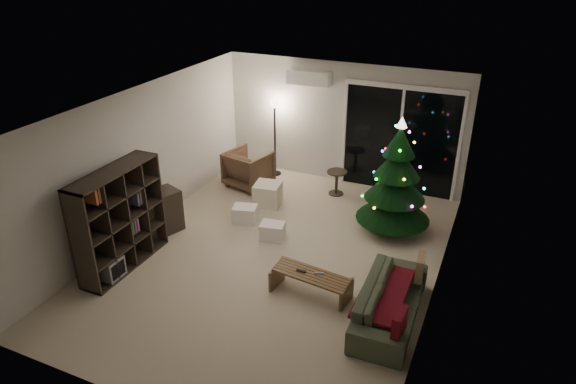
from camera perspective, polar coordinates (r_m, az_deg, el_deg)
name	(u,v)px	position (r m, az deg, el deg)	size (l,w,h in m)	color
room	(334,170)	(8.96, 5.17, 2.47)	(6.50, 7.51, 2.60)	beige
bookshelf	(109,217)	(8.30, -19.24, -2.62)	(0.41, 1.62, 1.62)	black
media_cabinet	(147,218)	(9.03, -15.42, -2.77)	(0.45, 1.20, 0.75)	black
stereo	(143,194)	(8.83, -15.77, -0.18)	(0.38, 0.45, 0.16)	black
armchair	(249,168)	(10.61, -4.39, 2.63)	(0.81, 0.84, 0.76)	#4E3F2F
ottoman	(268,194)	(9.87, -2.27, -0.24)	(0.48, 0.48, 0.43)	beige
cardboard_box_a	(245,214)	(9.32, -4.80, -2.45)	(0.42, 0.32, 0.30)	white
cardboard_box_b	(272,231)	(8.78, -1.75, -4.36)	(0.41, 0.31, 0.29)	white
side_table	(336,183)	(10.30, 5.41, 1.05)	(0.40, 0.40, 0.50)	black
floor_lamp	(275,139)	(10.96, -1.47, 5.90)	(0.26, 0.26, 1.61)	black
sofa	(390,302)	(7.13, 11.28, -11.87)	(1.84, 0.72, 0.54)	#333B2A
sofa_throw	(384,293)	(7.07, 10.57, -10.93)	(0.57, 1.32, 0.04)	maroon
cushion_a	(420,267)	(7.50, 14.48, -8.08)	(0.11, 0.35, 0.35)	#937051
cushion_b	(399,324)	(6.46, 12.26, -14.14)	(0.11, 0.35, 0.35)	maroon
coffee_table	(311,284)	(7.47, 2.55, -10.20)	(1.13, 0.40, 0.36)	brown
remote_a	(301,271)	(7.40, 1.49, -8.75)	(0.14, 0.04, 0.02)	black
remote_b	(319,273)	(7.36, 3.46, -8.98)	(0.13, 0.04, 0.02)	slate
christmas_tree	(396,176)	(8.82, 11.96, 1.72)	(1.29, 1.29, 2.07)	black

